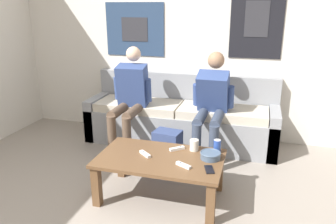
{
  "coord_description": "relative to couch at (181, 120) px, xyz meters",
  "views": [
    {
      "loc": [
        1.15,
        -1.63,
        1.67
      ],
      "look_at": [
        0.32,
        1.35,
        0.67
      ],
      "focal_mm": 35.0,
      "sensor_mm": 36.0,
      "label": 1
    }
  ],
  "objects": [
    {
      "name": "drink_can_blue",
      "position": [
        0.59,
        -1.08,
        0.17
      ],
      "size": [
        0.07,
        0.07,
        0.12
      ],
      "color": "#28479E",
      "rests_on": "coffee_table"
    },
    {
      "name": "couch",
      "position": [
        0.0,
        0.0,
        0.0
      ],
      "size": [
        2.35,
        0.67,
        0.84
      ],
      "color": "gray",
      "rests_on": "ground_plane"
    },
    {
      "name": "game_controller_near_right",
      "position": [
        0.36,
        -1.42,
        0.12
      ],
      "size": [
        0.14,
        0.1,
        0.03
      ],
      "color": "white",
      "rests_on": "coffee_table"
    },
    {
      "name": "ceramic_bowl",
      "position": [
        0.55,
        -1.22,
        0.14
      ],
      "size": [
        0.18,
        0.18,
        0.06
      ],
      "color": "#475B75",
      "rests_on": "coffee_table"
    },
    {
      "name": "pillar_candle",
      "position": [
        0.38,
        -1.09,
        0.16
      ],
      "size": [
        0.08,
        0.08,
        0.12
      ],
      "color": "silver",
      "rests_on": "coffee_table"
    },
    {
      "name": "coffee_table",
      "position": [
        0.12,
        -1.3,
        0.04
      ],
      "size": [
        1.1,
        0.65,
        0.4
      ],
      "color": "brown",
      "rests_on": "ground_plane"
    },
    {
      "name": "wall_back",
      "position": [
        -0.26,
        0.34,
        0.98
      ],
      "size": [
        10.0,
        0.07,
        2.55
      ],
      "color": "silver",
      "rests_on": "ground_plane"
    },
    {
      "name": "game_controller_far_center",
      "position": [
        0.23,
        -1.12,
        0.12
      ],
      "size": [
        0.13,
        0.12,
        0.03
      ],
      "color": "white",
      "rests_on": "coffee_table"
    },
    {
      "name": "backpack",
      "position": [
        0.01,
        -0.68,
        -0.11
      ],
      "size": [
        0.31,
        0.26,
        0.39
      ],
      "color": "navy",
      "rests_on": "ground_plane"
    },
    {
      "name": "game_controller_near_left",
      "position": [
        -0.02,
        -1.31,
        0.12
      ],
      "size": [
        0.13,
        0.12,
        0.03
      ],
      "color": "white",
      "rests_on": "coffee_table"
    },
    {
      "name": "cell_phone",
      "position": [
        0.57,
        -1.43,
        0.11
      ],
      "size": [
        0.1,
        0.15,
        0.01
      ],
      "color": "black",
      "rests_on": "coffee_table"
    },
    {
      "name": "person_seated_teen",
      "position": [
        0.42,
        -0.33,
        0.35
      ],
      "size": [
        0.47,
        0.9,
        1.18
      ],
      "color": "#384256",
      "rests_on": "ground_plane"
    },
    {
      "name": "person_seated_adult",
      "position": [
        -0.54,
        -0.37,
        0.36
      ],
      "size": [
        0.47,
        0.8,
        1.22
      ],
      "color": "brown",
      "rests_on": "ground_plane"
    }
  ]
}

